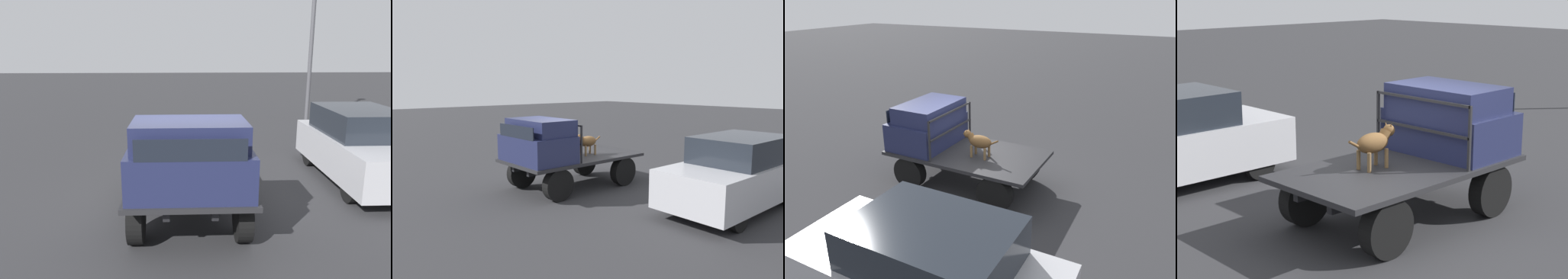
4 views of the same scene
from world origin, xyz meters
TOP-DOWN VIEW (x-y plane):
  - ground_plane at (0.00, 0.00)m, footprint 80.00×80.00m
  - flatbed_truck at (0.00, 0.00)m, footprint 3.72×2.02m
  - truck_cab at (1.14, 0.00)m, footprint 1.28×1.90m
  - truck_headboard at (0.46, 0.00)m, footprint 0.04×1.90m
  - dog at (-0.37, 0.15)m, footprint 0.94×0.30m
  - parked_sedan at (-1.60, 4.01)m, footprint 4.02×1.74m

SIDE VIEW (x-z plane):
  - ground_plane at x=0.00m, z-range 0.00..0.00m
  - flatbed_truck at x=0.00m, z-range 0.19..1.06m
  - parked_sedan at x=-1.60m, z-range 0.00..1.68m
  - dog at x=-0.37m, z-range 0.94..1.59m
  - truck_cab at x=1.14m, z-range 0.84..1.95m
  - truck_headboard at x=0.46m, z-range 1.02..1.99m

